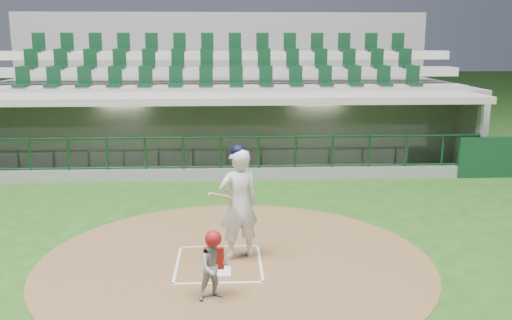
{
  "coord_description": "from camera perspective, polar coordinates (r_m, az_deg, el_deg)",
  "views": [
    {
      "loc": [
        0.17,
        -10.01,
        4.0
      ],
      "look_at": [
        0.82,
        2.6,
        1.3
      ],
      "focal_mm": 40.0,
      "sensor_mm": 36.0,
      "label": 1
    }
  ],
  "objects": [
    {
      "name": "batter",
      "position": [
        10.42,
        -1.77,
        -4.26
      ],
      "size": [
        0.98,
        1.01,
        2.14
      ],
      "color": "silver",
      "rests_on": "dirt_circle"
    },
    {
      "name": "home_plate",
      "position": [
        10.12,
        -3.76,
        -11.09
      ],
      "size": [
        0.43,
        0.43,
        0.02
      ],
      "primitive_type": "cube",
      "color": "silver",
      "rests_on": "dirt_circle"
    },
    {
      "name": "dugout_structure",
      "position": [
        18.08,
        -3.51,
        2.37
      ],
      "size": [
        16.4,
        3.7,
        3.0
      ],
      "color": "gray",
      "rests_on": "ground"
    },
    {
      "name": "dirt_circle",
      "position": [
        10.59,
        -2.08,
        -10.09
      ],
      "size": [
        7.2,
        7.2,
        0.01
      ],
      "primitive_type": "cylinder",
      "color": "brown",
      "rests_on": "ground"
    },
    {
      "name": "ground",
      "position": [
        10.78,
        -3.72,
        -9.74
      ],
      "size": [
        120.0,
        120.0,
        0.0
      ],
      "primitive_type": "plane",
      "color": "#1E4714",
      "rests_on": "ground"
    },
    {
      "name": "batter_box_chalk",
      "position": [
        10.49,
        -3.74,
        -10.26
      ],
      "size": [
        1.55,
        1.8,
        0.01
      ],
      "color": "white",
      "rests_on": "ground"
    },
    {
      "name": "catcher",
      "position": [
        8.99,
        -4.25,
        -10.39
      ],
      "size": [
        0.61,
        0.55,
        1.11
      ],
      "color": "#98989D",
      "rests_on": "dirt_circle"
    },
    {
      "name": "seating_deck",
      "position": [
        21.07,
        -3.42,
        5.03
      ],
      "size": [
        17.0,
        6.72,
        5.15
      ],
      "color": "gray",
      "rests_on": "ground"
    }
  ]
}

